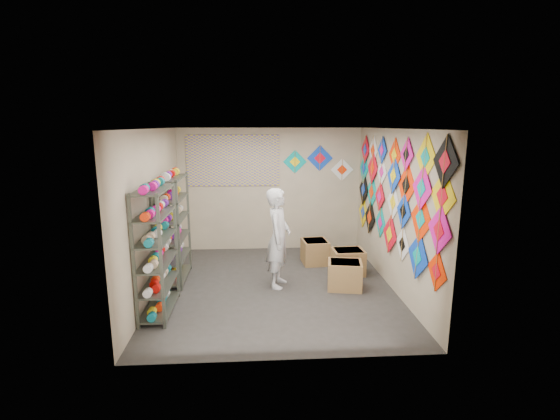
{
  "coord_description": "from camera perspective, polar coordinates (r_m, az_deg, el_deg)",
  "views": [
    {
      "loc": [
        -0.34,
        -6.62,
        2.76
      ],
      "look_at": [
        0.1,
        0.3,
        1.3
      ],
      "focal_mm": 26.0,
      "sensor_mm": 36.0,
      "label": 1
    }
  ],
  "objects": [
    {
      "name": "carton_c",
      "position": [
        8.29,
        4.93,
        -5.86
      ],
      "size": [
        0.54,
        0.59,
        0.48
      ],
      "primitive_type": "cube",
      "rotation": [
        0.0,
        0.0,
        0.08
      ],
      "color": "#9D7144",
      "rests_on": "ground"
    },
    {
      "name": "ground",
      "position": [
        7.18,
        -0.66,
        -10.72
      ],
      "size": [
        4.5,
        4.5,
        0.0
      ],
      "primitive_type": "plane",
      "color": "#2E2B28"
    },
    {
      "name": "back_wall_kites",
      "position": [
        9.0,
        5.47,
        6.62
      ],
      "size": [
        1.56,
        0.02,
        0.8
      ],
      "color": "#009D9A",
      "rests_on": "room_walls"
    },
    {
      "name": "carton_b",
      "position": [
        7.78,
        9.53,
        -7.2
      ],
      "size": [
        0.59,
        0.49,
        0.47
      ],
      "primitive_type": "cube",
      "rotation": [
        0.0,
        0.0,
        0.03
      ],
      "color": "#9D7144",
      "rests_on": "ground"
    },
    {
      "name": "shelf_rack_back",
      "position": [
        7.44,
        -14.7,
        -2.59
      ],
      "size": [
        0.4,
        1.1,
        1.9
      ],
      "primitive_type": "cube",
      "color": "#4C5147",
      "rests_on": "ground"
    },
    {
      "name": "shopkeeper",
      "position": [
        6.95,
        -0.23,
        -3.96
      ],
      "size": [
        0.83,
        0.72,
        1.72
      ],
      "primitive_type": "imported",
      "rotation": [
        0.0,
        0.0,
        1.32
      ],
      "color": "silver",
      "rests_on": "ground"
    },
    {
      "name": "room_walls",
      "position": [
        6.72,
        -0.69,
        2.34
      ],
      "size": [
        4.5,
        4.5,
        4.5
      ],
      "color": "tan",
      "rests_on": "ground"
    },
    {
      "name": "shelf_rack_front",
      "position": [
        6.21,
        -16.95,
        -5.58
      ],
      "size": [
        0.4,
        1.1,
        1.9
      ],
      "primitive_type": "cube",
      "color": "#4C5147",
      "rests_on": "ground"
    },
    {
      "name": "kite_wall_display",
      "position": [
        7.06,
        15.6,
        2.19
      ],
      "size": [
        0.06,
        4.35,
        2.08
      ],
      "color": "#FF2B00",
      "rests_on": "room_walls"
    },
    {
      "name": "poster",
      "position": [
        8.89,
        -6.64,
        6.92
      ],
      "size": [
        2.0,
        0.01,
        1.1
      ],
      "primitive_type": "cube",
      "color": "#5B4AA1",
      "rests_on": "room_walls"
    },
    {
      "name": "carton_a",
      "position": [
        7.12,
        9.08,
        -9.01
      ],
      "size": [
        0.64,
        0.57,
        0.48
      ],
      "primitive_type": "cube",
      "rotation": [
        0.0,
        0.0,
        -0.18
      ],
      "color": "#9D7144",
      "rests_on": "ground"
    },
    {
      "name": "string_spools",
      "position": [
        6.8,
        -15.77,
        -3.18
      ],
      "size": [
        0.12,
        2.36,
        0.12
      ],
      "color": "#FF0E99",
      "rests_on": "ground"
    }
  ]
}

